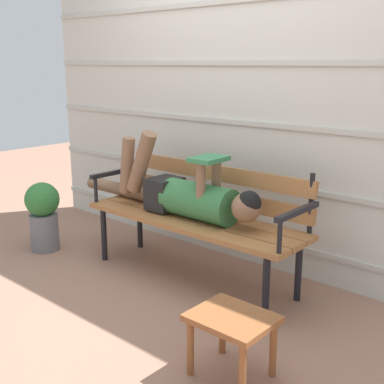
{
  "coord_description": "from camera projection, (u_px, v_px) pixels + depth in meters",
  "views": [
    {
      "loc": [
        2.19,
        -2.43,
        1.49
      ],
      "look_at": [
        0.0,
        0.07,
        0.63
      ],
      "focal_mm": 47.1,
      "sensor_mm": 36.0,
      "label": 1
    }
  ],
  "objects": [
    {
      "name": "ground_plane",
      "position": [
        185.0,
        281.0,
        3.54
      ],
      "size": [
        12.0,
        12.0,
        0.0
      ],
      "primitive_type": "plane",
      "color": "#936B56"
    },
    {
      "name": "house_siding",
      "position": [
        242.0,
        93.0,
        3.68
      ],
      "size": [
        4.28,
        0.08,
        2.55
      ],
      "color": "beige",
      "rests_on": "ground"
    },
    {
      "name": "park_bench",
      "position": [
        199.0,
        210.0,
        3.52
      ],
      "size": [
        1.68,
        0.5,
        0.84
      ],
      "color": "#9E6638",
      "rests_on": "ground"
    },
    {
      "name": "reclining_person",
      "position": [
        183.0,
        193.0,
        3.49
      ],
      "size": [
        1.73,
        0.26,
        0.58
      ],
      "color": "#33703D"
    },
    {
      "name": "footstool",
      "position": [
        232.0,
        327.0,
        2.41
      ],
      "size": [
        0.39,
        0.32,
        0.32
      ],
      "color": "brown",
      "rests_on": "ground"
    },
    {
      "name": "potted_plant",
      "position": [
        43.0,
        213.0,
        4.07
      ],
      "size": [
        0.28,
        0.28,
        0.56
      ],
      "color": "slate",
      "rests_on": "ground"
    }
  ]
}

